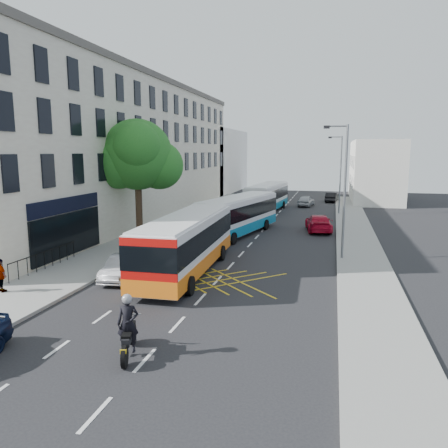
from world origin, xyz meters
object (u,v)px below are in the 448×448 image
Objects in this scene: lamp_near at (343,185)px; motorbike at (128,327)px; lamp_far at (340,171)px; bus_near at (187,243)px; red_hatchback at (319,223)px; distant_car_silver at (306,201)px; bus_far at (267,197)px; pedestrian_far at (1,275)px; distant_car_grey at (276,197)px; distant_car_dark at (332,197)px; parked_car_silver at (122,267)px; street_tree at (137,155)px; bus_mid at (238,215)px.

lamp_near is 3.47× the size of motorbike.
bus_near is at bearing -108.26° from lamp_far.
lamp_near is at bearing 92.05° from red_hatchback.
bus_far is at bearing 62.58° from distant_car_silver.
distant_car_grey is at bearing -76.38° from pedestrian_far.
pedestrian_far is at bearing 77.56° from distant_car_dark.
lamp_far reaches higher than parked_car_silver.
distant_car_grey is at bearing -81.19° from red_hatchback.
distant_car_silver is at bearing 68.02° from distant_car_dark.
pedestrian_far is (-0.59, -13.62, -5.36)m from street_tree.
street_tree reaches higher than distant_car_dark.
bus_near is 37.73m from distant_car_dark.
red_hatchback is 1.22× the size of distant_car_silver.
distant_car_grey is (6.80, 27.96, -5.66)m from street_tree.
lamp_far reaches higher than distant_car_silver.
bus_far is 28.02m from parked_car_silver.
street_tree reaches higher than bus_far.
lamp_near reaches higher than bus_near.
motorbike is 0.51× the size of distant_car_grey.
bus_far is (-7.63, 20.88, -3.03)m from lamp_near.
parked_car_silver is (-2.88, -2.02, -1.04)m from bus_near.
bus_mid is at bearing -88.06° from distant_car_grey.
distant_car_grey is 6.09m from distant_car_silver.
red_hatchback is at bearing -100.18° from pedestrian_far.
distant_car_dark reaches higher than parked_car_silver.
lamp_near reaches higher than bus_mid.
distant_car_dark is at bearing -110.94° from distant_car_silver.
lamp_near is 2.08× the size of distant_car_dark.
bus_near is at bearing -79.85° from bus_mid.
parked_car_silver is (-3.27, -13.48, -0.99)m from bus_mid.
bus_far is at bearing 64.64° from distant_car_dark.
distant_car_grey is 7.30m from distant_car_dark.
distant_car_grey is 1.16× the size of distant_car_silver.
bus_near reaches higher than distant_car_silver.
bus_near is 3.67m from parked_car_silver.
bus_mid is 2.32× the size of red_hatchback.
lamp_near is 10.65m from bus_mid.
red_hatchback is (5.18, 24.50, -0.29)m from motorbike.
bus_mid reaches higher than motorbike.
lamp_near reaches higher than pedestrian_far.
distant_car_grey and distant_car_dark have the same top height.
bus_far is (0.19, 14.31, -0.02)m from bus_mid.
bus_mid is at bearing 19.11° from red_hatchback.
bus_near is 9.16m from pedestrian_far.
bus_near is at bearing 84.93° from distant_car_dark.
red_hatchback is at bearing -99.06° from lamp_far.
bus_mid is 26.50m from distant_car_dark.
distant_car_silver is (-3.70, 6.52, -3.94)m from lamp_far.
distant_car_grey is 2.91× the size of pedestrian_far.
bus_near is 2.34× the size of red_hatchback.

